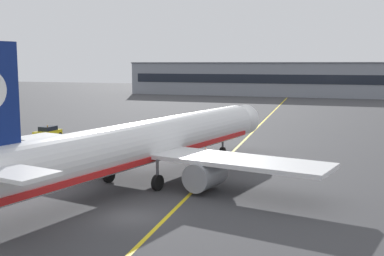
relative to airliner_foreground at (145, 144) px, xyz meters
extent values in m
plane|color=#3D3D3F|center=(3.23, -9.32, -3.37)|extent=(400.00, 400.00, 0.00)
cube|color=yellow|center=(3.23, 20.68, -3.37)|extent=(14.51, 179.46, 0.01)
cylinder|color=white|center=(0.03, 0.14, 0.13)|extent=(10.99, 36.03, 3.80)
cone|color=white|center=(3.93, 19.05, 0.13)|extent=(4.06, 3.28, 3.61)
cube|color=red|center=(0.03, 0.14, -0.91)|extent=(10.33, 33.19, 0.44)
cube|color=black|center=(3.54, 17.19, 0.80)|extent=(3.01, 1.65, 0.60)
cube|color=white|center=(0.15, 0.73, -0.72)|extent=(32.31, 11.16, 0.36)
cylinder|color=gray|center=(-6.12, 1.00, -1.94)|extent=(2.98, 3.99, 2.30)
cylinder|color=black|center=(-5.75, 2.82, -1.94)|extent=(1.95, 0.57, 1.95)
cylinder|color=gray|center=(6.02, -1.50, -1.94)|extent=(2.98, 3.99, 2.30)
cylinder|color=black|center=(6.39, 0.31, -1.94)|extent=(1.95, 0.57, 1.95)
cylinder|color=#4C4C51|center=(2.96, 14.35, -1.89)|extent=(0.24, 0.24, 1.60)
cylinder|color=black|center=(2.96, 14.35, -2.92)|extent=(0.57, 0.96, 0.90)
cylinder|color=#4C4C51|center=(-2.92, -1.29, -1.59)|extent=(0.24, 0.24, 1.60)
cylinder|color=black|center=(-2.92, -1.29, -2.72)|extent=(0.65, 1.35, 1.30)
cylinder|color=#4C4C51|center=(2.17, -2.34, -1.59)|extent=(0.24, 0.24, 1.60)
cylinder|color=black|center=(2.17, -2.34, -2.72)|extent=(0.65, 1.35, 1.30)
cube|color=yellow|center=(-23.53, 18.37, -2.75)|extent=(2.05, 4.30, 0.84)
cube|color=black|center=(-23.52, 18.47, -2.03)|extent=(1.72, 2.40, 0.60)
cylinder|color=orange|center=(-23.53, 18.37, -1.65)|extent=(0.14, 0.14, 0.14)
cube|color=yellow|center=(-23.53, 18.37, -2.75)|extent=(2.08, 4.09, 0.14)
cylinder|color=black|center=(-24.31, 19.97, -3.05)|extent=(0.26, 0.65, 0.64)
cylinder|color=black|center=(-22.56, 19.87, -3.05)|extent=(0.26, 0.65, 0.64)
cylinder|color=black|center=(-24.50, 16.88, -3.05)|extent=(0.26, 0.65, 0.64)
cylinder|color=black|center=(-22.75, 16.77, -3.05)|extent=(0.26, 0.65, 0.64)
cone|color=orange|center=(0.48, 15.78, -3.09)|extent=(0.36, 0.36, 0.55)
cylinder|color=white|center=(0.48, 15.78, -3.07)|extent=(0.23, 0.23, 0.07)
cube|color=orange|center=(0.48, 15.78, -3.35)|extent=(0.44, 0.44, 0.03)
cone|color=orange|center=(-17.20, 1.88, -3.09)|extent=(0.36, 0.36, 0.55)
cylinder|color=white|center=(-17.20, 1.88, -3.07)|extent=(0.23, 0.23, 0.07)
cube|color=orange|center=(-17.20, 1.88, -3.35)|extent=(0.44, 0.44, 0.03)
cube|color=gray|center=(-0.83, 117.56, 1.78)|extent=(112.01, 12.00, 10.30)
cube|color=black|center=(-0.83, 111.51, 2.18)|extent=(107.53, 0.12, 2.80)
cube|color=#595C63|center=(-0.83, 117.56, 7.14)|extent=(112.41, 12.40, 0.40)
camera|label=1|loc=(17.67, -37.74, 6.96)|focal=45.21mm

